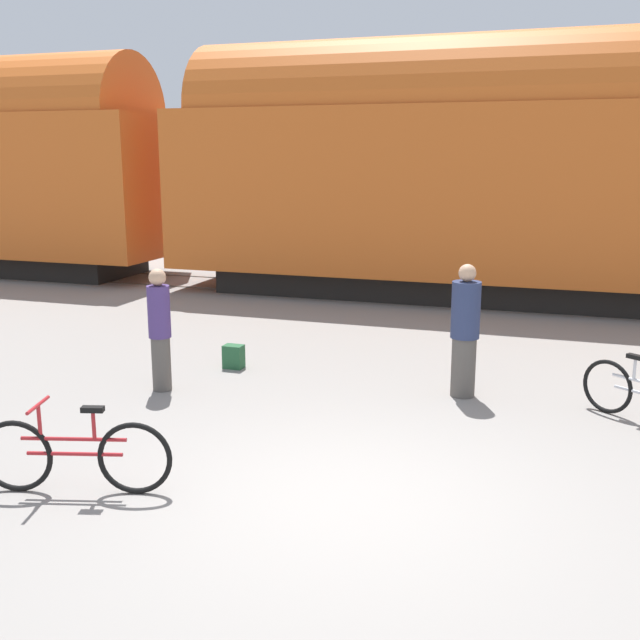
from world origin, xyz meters
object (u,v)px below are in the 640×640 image
at_px(freight_train, 484,164).
at_px(person_in_purple, 160,329).
at_px(bicycle_maroon, 75,455).
at_px(backpack, 234,357).
at_px(person_in_navy, 465,331).

height_order(freight_train, person_in_purple, freight_train).
bearing_deg(bicycle_maroon, person_in_purple, 105.60).
relative_size(bicycle_maroon, backpack, 5.09).
bearing_deg(backpack, freight_train, 67.31).
xyz_separation_m(bicycle_maroon, person_in_purple, (-0.82, 2.95, 0.46)).
bearing_deg(person_in_navy, bicycle_maroon, -64.20).
distance_m(freight_train, person_in_navy, 7.06).
xyz_separation_m(freight_train, person_in_navy, (0.60, -6.75, -1.99)).
bearing_deg(person_in_purple, person_in_navy, 91.14).
xyz_separation_m(bicycle_maroon, backpack, (-0.37, 4.18, -0.20)).
xyz_separation_m(freight_train, backpack, (-2.72, -6.52, -2.67)).
xyz_separation_m(person_in_navy, person_in_purple, (-3.78, -1.00, -0.03)).
distance_m(freight_train, person_in_purple, 8.62).
bearing_deg(person_in_navy, person_in_purple, -102.52).
distance_m(bicycle_maroon, person_in_purple, 3.09).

